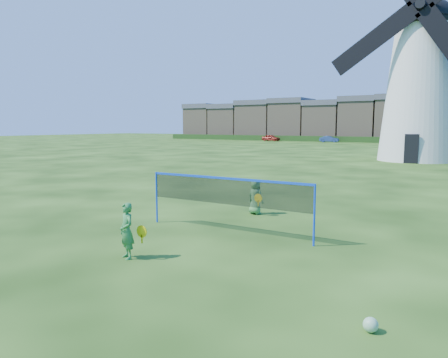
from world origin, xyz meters
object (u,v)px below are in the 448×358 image
windmill (421,81)px  player_girl (127,231)px  play_ball (371,325)px  player_boy (255,197)px  car_left (271,138)px  badminton_net (227,192)px  car_right (329,139)px

windmill → player_girl: (-1.81, -32.05, -5.93)m
play_ball → player_boy: bearing=128.8°
windmill → car_left: size_ratio=5.34×
windmill → car_left: (-29.63, 34.43, -5.96)m
badminton_net → car_left: bearing=114.2°
player_girl → car_right: 68.77m
badminton_net → play_ball: 6.14m
player_girl → car_left: bearing=136.9°
player_girl → car_right: bearing=128.2°
player_boy → car_left: car_left is taller
car_left → car_right: (11.13, 0.23, -0.06)m
player_boy → play_ball: bearing=140.9°
car_left → car_right: 11.13m
badminton_net → player_girl: bearing=-103.0°
badminton_net → player_boy: 2.76m
windmill → car_left: 45.81m
windmill → player_girl: size_ratio=14.92×
player_boy → car_right: player_boy is taller
player_boy → car_right: 63.25m
player_girl → car_left: (-27.83, 66.48, -0.03)m
windmill → badminton_net: windmill is taller
windmill → car_left: windmill is taller
player_girl → play_ball: bearing=16.9°
play_ball → car_right: size_ratio=0.07×
badminton_net → player_girl: (-0.72, -3.11, -0.51)m
windmill → player_girl: windmill is taller
play_ball → car_left: 74.95m
badminton_net → player_girl: size_ratio=4.02×
windmill → play_ball: windmill is taller
badminton_net → car_right: 65.94m
player_boy → car_right: bearing=-62.4°
player_girl → car_right: (-16.70, 66.71, -0.09)m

